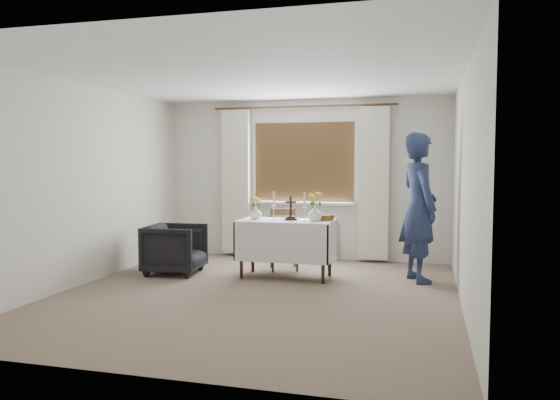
# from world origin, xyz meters

# --- Properties ---
(ground) EXTENTS (5.00, 5.00, 0.00)m
(ground) POSITION_xyz_m (0.00, 0.00, 0.00)
(ground) COLOR #816D59
(ground) RESTS_ON ground
(altar_table) EXTENTS (1.24, 0.64, 0.76)m
(altar_table) POSITION_xyz_m (0.10, 0.99, 0.38)
(altar_table) COLOR white
(altar_table) RESTS_ON ground
(wooden_chair) EXTENTS (0.51, 0.51, 0.86)m
(wooden_chair) POSITION_xyz_m (-0.07, 1.51, 0.43)
(wooden_chair) COLOR #50371B
(wooden_chair) RESTS_ON ground
(armchair) EXTENTS (0.81, 0.79, 0.68)m
(armchair) POSITION_xyz_m (-1.43, 0.85, 0.34)
(armchair) COLOR black
(armchair) RESTS_ON ground
(person) EXTENTS (0.70, 0.82, 1.90)m
(person) POSITION_xyz_m (1.78, 1.23, 0.95)
(person) COLOR navy
(person) RESTS_ON ground
(radiator) EXTENTS (1.10, 0.10, 0.60)m
(radiator) POSITION_xyz_m (0.00, 2.42, 0.30)
(radiator) COLOR silver
(radiator) RESTS_ON ground
(wooden_cross) EXTENTS (0.18, 0.16, 0.32)m
(wooden_cross) POSITION_xyz_m (0.15, 1.01, 0.92)
(wooden_cross) COLOR black
(wooden_cross) RESTS_ON altar_table
(candlestick_left) EXTENTS (0.13, 0.13, 0.38)m
(candlestick_left) POSITION_xyz_m (-0.08, 1.03, 0.95)
(candlestick_left) COLOR silver
(candlestick_left) RESTS_ON altar_table
(candlestick_right) EXTENTS (0.11, 0.11, 0.37)m
(candlestick_right) POSITION_xyz_m (0.33, 1.03, 0.95)
(candlestick_right) COLOR silver
(candlestick_right) RESTS_ON altar_table
(flower_vase_left) EXTENTS (0.19, 0.19, 0.17)m
(flower_vase_left) POSITION_xyz_m (-0.33, 1.02, 0.85)
(flower_vase_left) COLOR white
(flower_vase_left) RESTS_ON altar_table
(flower_vase_right) EXTENTS (0.19, 0.19, 0.20)m
(flower_vase_right) POSITION_xyz_m (0.48, 1.00, 0.86)
(flower_vase_right) COLOR white
(flower_vase_right) RESTS_ON altar_table
(wicker_basket) EXTENTS (0.22, 0.22, 0.07)m
(wicker_basket) POSITION_xyz_m (0.61, 1.12, 0.80)
(wicker_basket) COLOR brown
(wicker_basket) RESTS_ON altar_table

